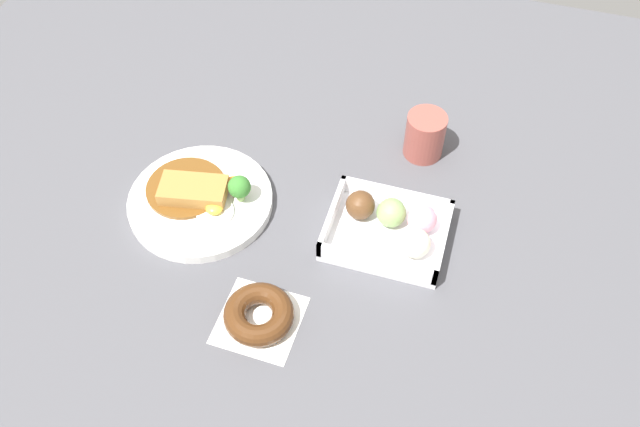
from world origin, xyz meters
TOP-DOWN VIEW (x-y plane):
  - ground_plane at (0.00, 0.00)m, footprint 1.60×1.60m
  - curry_plate at (0.15, -0.04)m, footprint 0.25×0.25m
  - donut_box at (-0.18, -0.07)m, footprint 0.19×0.15m
  - chocolate_ring_donut at (-0.03, 0.15)m, footprint 0.12×0.12m
  - coffee_mug at (-0.19, -0.27)m, footprint 0.07×0.07m

SIDE VIEW (x-z plane):
  - ground_plane at x=0.00m, z-range 0.00..0.00m
  - curry_plate at x=0.15m, z-range -0.02..0.05m
  - chocolate_ring_donut at x=-0.03m, z-range 0.00..0.04m
  - donut_box at x=-0.18m, z-range -0.01..0.05m
  - coffee_mug at x=-0.19m, z-range 0.00..0.09m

